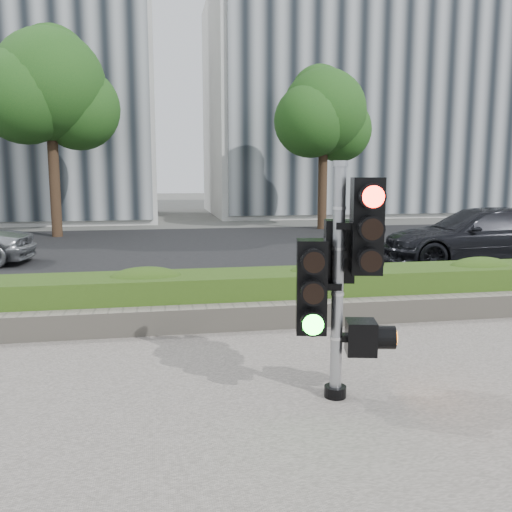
% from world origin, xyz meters
% --- Properties ---
extents(ground, '(120.00, 120.00, 0.00)m').
position_xyz_m(ground, '(0.00, 0.00, 0.00)').
color(ground, '#51514C').
rests_on(ground, ground).
extents(road, '(60.00, 13.00, 0.02)m').
position_xyz_m(road, '(0.00, 10.00, 0.01)').
color(road, black).
rests_on(road, ground).
extents(curb, '(60.00, 0.25, 0.12)m').
position_xyz_m(curb, '(0.00, 3.15, 0.06)').
color(curb, gray).
rests_on(curb, ground).
extents(stone_wall, '(12.00, 0.32, 0.34)m').
position_xyz_m(stone_wall, '(0.00, 1.90, 0.20)').
color(stone_wall, gray).
rests_on(stone_wall, sidewalk).
extents(hedge, '(12.00, 1.00, 0.68)m').
position_xyz_m(hedge, '(0.00, 2.55, 0.37)').
color(hedge, '#588127').
rests_on(hedge, sidewalk).
extents(building_right, '(18.00, 10.00, 12.00)m').
position_xyz_m(building_right, '(11.00, 25.00, 6.00)').
color(building_right, '#B7B7B2').
rests_on(building_right, ground).
extents(tree_left, '(4.61, 4.03, 7.34)m').
position_xyz_m(tree_left, '(-4.52, 14.56, 5.04)').
color(tree_left, black).
rests_on(tree_left, ground).
extents(tree_right, '(4.10, 3.58, 6.53)m').
position_xyz_m(tree_right, '(5.48, 15.55, 4.48)').
color(tree_right, black).
rests_on(tree_right, ground).
extents(traffic_signal, '(0.83, 0.66, 2.27)m').
position_xyz_m(traffic_signal, '(0.69, -0.59, 1.29)').
color(traffic_signal, black).
rests_on(traffic_signal, sidewalk).
extents(car_dark, '(4.87, 2.33, 1.37)m').
position_xyz_m(car_dark, '(6.61, 6.39, 0.71)').
color(car_dark, black).
rests_on(car_dark, road).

